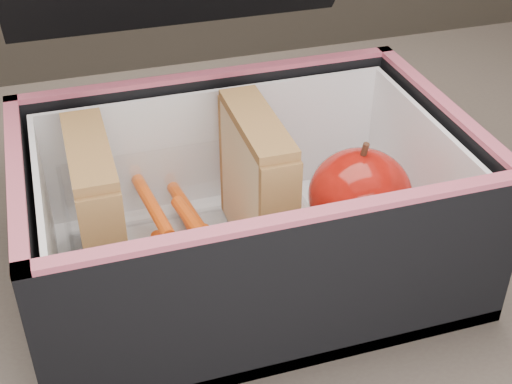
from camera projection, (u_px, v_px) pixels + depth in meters
kitchen_table at (295, 357)px, 0.59m from camera, size 1.20×0.80×0.75m
lunch_bag at (245, 195)px, 0.51m from camera, size 0.31×0.33×0.28m
plastic_tub at (182, 226)px, 0.51m from camera, size 0.16×0.11×0.07m
sandwich_left at (98, 213)px, 0.49m from camera, size 0.03×0.10×0.11m
sandwich_right at (257, 185)px, 0.51m from camera, size 0.03×0.10×0.11m
carrot_sticks at (188, 238)px, 0.52m from camera, size 0.05×0.14×0.03m
paper_napkin at (349, 234)px, 0.55m from camera, size 0.08×0.08×0.01m
red_apple at (360, 196)px, 0.52m from camera, size 0.09×0.09×0.08m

